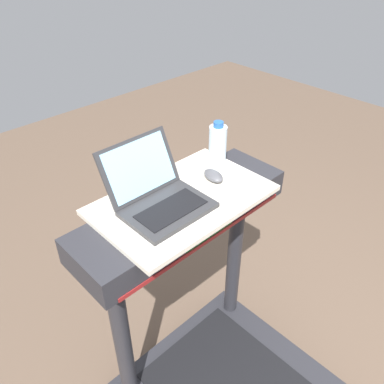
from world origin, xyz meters
TOP-DOWN VIEW (x-y plane):
  - desk_board at (0.00, 0.70)m, footprint 0.65×0.41m
  - laptop at (-0.09, 0.72)m, footprint 0.30×0.31m
  - computer_mouse at (0.17, 0.71)m, footprint 0.08×0.11m
  - water_bottle at (0.27, 0.78)m, footprint 0.07×0.07m

SIDE VIEW (x-z plane):
  - desk_board at x=0.00m, z-range 1.05..1.07m
  - computer_mouse at x=0.17m, z-range 1.07..1.10m
  - laptop at x=-0.09m, z-range 1.01..1.22m
  - water_bottle at x=0.27m, z-range 1.06..1.25m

